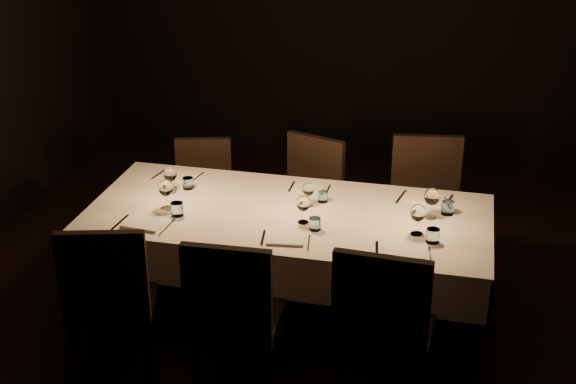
% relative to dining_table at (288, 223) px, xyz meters
% --- Properties ---
extents(room, '(5.01, 6.01, 3.01)m').
position_rel_dining_table_xyz_m(room, '(0.00, 0.00, 0.81)').
color(room, black).
rests_on(room, ground).
extents(dining_table, '(2.52, 1.12, 0.76)m').
position_rel_dining_table_xyz_m(dining_table, '(0.00, 0.00, 0.00)').
color(dining_table, black).
rests_on(dining_table, ground).
extents(chair_near_left, '(0.59, 0.59, 1.01)m').
position_rel_dining_table_xyz_m(chair_near_left, '(-0.84, -0.85, -0.13)').
color(chair_near_left, black).
rests_on(chair_near_left, ground).
extents(place_setting_near_left, '(0.36, 0.42, 0.20)m').
position_rel_dining_table_xyz_m(place_setting_near_left, '(-0.75, -0.22, 0.15)').
color(place_setting_near_left, white).
rests_on(place_setting_near_left, dining_table).
extents(chair_near_center, '(0.50, 0.50, 1.01)m').
position_rel_dining_table_xyz_m(chair_near_center, '(-0.11, -0.85, -0.14)').
color(chair_near_center, black).
rests_on(chair_near_center, ground).
extents(place_setting_near_center, '(0.33, 0.40, 0.18)m').
position_rel_dining_table_xyz_m(place_setting_near_center, '(0.13, -0.22, 0.14)').
color(place_setting_near_center, white).
rests_on(place_setting_near_center, dining_table).
extents(chair_near_right, '(0.53, 0.53, 1.05)m').
position_rel_dining_table_xyz_m(chair_near_right, '(0.71, -0.82, -0.12)').
color(chair_near_right, black).
rests_on(chair_near_right, ground).
extents(place_setting_near_right, '(0.36, 0.41, 0.19)m').
position_rel_dining_table_xyz_m(place_setting_near_right, '(0.82, -0.22, 0.15)').
color(place_setting_near_right, white).
rests_on(place_setting_near_right, dining_table).
extents(chair_far_left, '(0.51, 0.51, 0.87)m').
position_rel_dining_table_xyz_m(chair_far_left, '(-0.83, 0.77, -0.20)').
color(chair_far_left, black).
rests_on(chair_far_left, ground).
extents(place_setting_far_left, '(0.34, 0.40, 0.18)m').
position_rel_dining_table_xyz_m(place_setting_far_left, '(-0.82, 0.22, 0.15)').
color(place_setting_far_left, white).
rests_on(place_setting_far_left, dining_table).
extents(chair_far_center, '(0.57, 0.57, 0.95)m').
position_rel_dining_table_xyz_m(chair_far_center, '(-0.03, 0.78, -0.16)').
color(chair_far_center, black).
rests_on(chair_far_center, ground).
extents(place_setting_far_center, '(0.29, 0.39, 0.16)m').
position_rel_dining_table_xyz_m(place_setting_far_center, '(0.11, 0.22, 0.14)').
color(place_setting_far_center, white).
rests_on(place_setting_far_center, dining_table).
extents(chair_far_right, '(0.56, 0.56, 1.02)m').
position_rel_dining_table_xyz_m(chair_far_right, '(0.82, 0.77, -0.13)').
color(chair_far_right, black).
rests_on(chair_far_right, ground).
extents(place_setting_far_right, '(0.37, 0.42, 0.20)m').
position_rel_dining_table_xyz_m(place_setting_far_right, '(0.88, 0.22, 0.15)').
color(place_setting_far_right, white).
rests_on(place_setting_far_right, dining_table).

